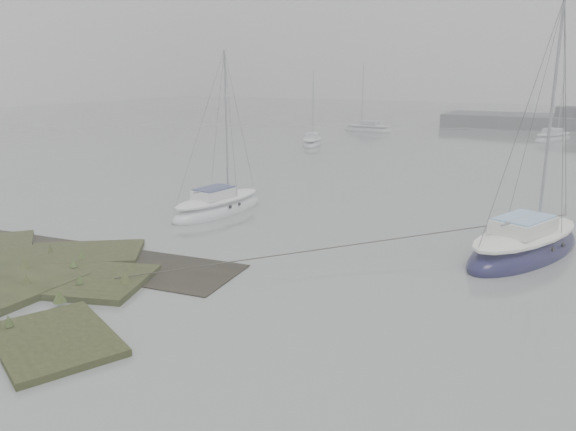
% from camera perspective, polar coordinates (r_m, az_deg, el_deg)
% --- Properties ---
extents(ground, '(160.00, 160.00, 0.00)m').
position_cam_1_polar(ground, '(40.93, 11.58, 5.26)').
color(ground, slate).
rests_on(ground, ground).
extents(sailboat_main, '(4.47, 7.06, 9.48)m').
position_cam_1_polar(sailboat_main, '(21.73, 22.90, -3.01)').
color(sailboat_main, '#151339').
rests_on(sailboat_main, ground).
extents(sailboat_white, '(2.57, 5.77, 7.87)m').
position_cam_1_polar(sailboat_white, '(26.18, -7.13, 0.81)').
color(sailboat_white, silver).
rests_on(sailboat_white, ground).
extents(sailboat_far_a, '(3.23, 5.13, 6.89)m').
position_cam_1_polar(sailboat_far_a, '(49.78, 2.45, 7.41)').
color(sailboat_far_a, silver).
rests_on(sailboat_far_a, ground).
extents(sailboat_far_b, '(3.95, 5.47, 7.43)m').
position_cam_1_polar(sailboat_far_b, '(58.40, 25.33, 7.11)').
color(sailboat_far_b, silver).
rests_on(sailboat_far_b, ground).
extents(sailboat_far_c, '(5.44, 2.07, 7.54)m').
position_cam_1_polar(sailboat_far_c, '(61.23, 8.08, 8.65)').
color(sailboat_far_c, '#A9AEB2').
rests_on(sailboat_far_c, ground).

